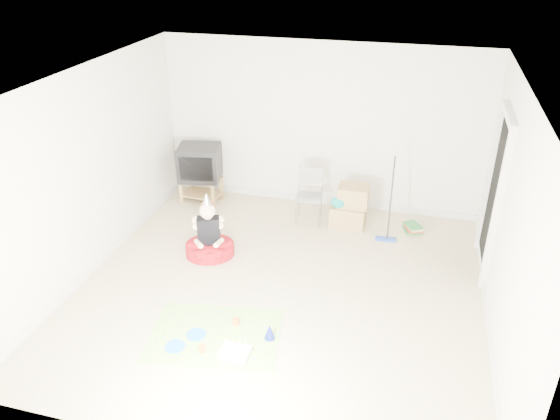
% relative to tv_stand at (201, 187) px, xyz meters
% --- Properties ---
extents(ground, '(5.00, 5.00, 0.00)m').
position_rel_tv_stand_xyz_m(ground, '(1.88, -2.07, -0.24)').
color(ground, '#C6B68E').
rests_on(ground, ground).
extents(doorway_recess, '(0.02, 0.90, 2.05)m').
position_rel_tv_stand_xyz_m(doorway_recess, '(4.36, -0.87, 0.79)').
color(doorway_recess, black).
rests_on(doorway_recess, ground).
extents(tv_stand, '(0.65, 0.43, 0.39)m').
position_rel_tv_stand_xyz_m(tv_stand, '(0.00, 0.00, 0.00)').
color(tv_stand, '#A5804A').
rests_on(tv_stand, ground).
extents(crt_tv, '(0.73, 0.64, 0.56)m').
position_rel_tv_stand_xyz_m(crt_tv, '(-0.00, 0.00, 0.43)').
color(crt_tv, black).
rests_on(crt_tv, tv_stand).
extents(folding_chair, '(0.42, 0.40, 0.86)m').
position_rel_tv_stand_xyz_m(folding_chair, '(1.86, -0.26, 0.18)').
color(folding_chair, gray).
rests_on(folding_chair, ground).
extents(cardboard_boxes, '(0.54, 0.41, 0.65)m').
position_rel_tv_stand_xyz_m(cardboard_boxes, '(2.48, -0.22, 0.07)').
color(cardboard_boxes, '#A58250').
rests_on(cardboard_boxes, ground).
extents(floor_mop, '(0.30, 0.39, 1.17)m').
position_rel_tv_stand_xyz_m(floor_mop, '(3.06, -0.53, 0.02)').
color(floor_mop, '#2445B5').
rests_on(floor_mop, ground).
extents(book_pile, '(0.30, 0.34, 0.13)m').
position_rel_tv_stand_xyz_m(book_pile, '(3.44, -0.15, -0.18)').
color(book_pile, '#267231').
rests_on(book_pile, ground).
extents(seated_woman, '(0.85, 0.85, 0.96)m').
position_rel_tv_stand_xyz_m(seated_woman, '(0.75, -1.55, -0.03)').
color(seated_woman, '#AB0F19').
rests_on(seated_woman, ground).
extents(party_mat, '(1.60, 1.27, 0.01)m').
position_rel_tv_stand_xyz_m(party_mat, '(1.41, -3.10, -0.24)').
color(party_mat, '#DF2F72').
rests_on(party_mat, ground).
extents(birthday_cake, '(0.31, 0.25, 0.15)m').
position_rel_tv_stand_xyz_m(birthday_cake, '(1.74, -3.38, -0.20)').
color(birthday_cake, white).
rests_on(birthday_cake, party_mat).
extents(blue_plate_near, '(0.25, 0.25, 0.01)m').
position_rel_tv_stand_xyz_m(blue_plate_near, '(1.21, -3.17, -0.23)').
color(blue_plate_near, blue).
rests_on(blue_plate_near, party_mat).
extents(blue_plate_far, '(0.23, 0.23, 0.01)m').
position_rel_tv_stand_xyz_m(blue_plate_far, '(1.06, -3.41, -0.23)').
color(blue_plate_far, blue).
rests_on(blue_plate_far, party_mat).
extents(orange_cup_near, '(0.08, 0.08, 0.09)m').
position_rel_tv_stand_xyz_m(orange_cup_near, '(1.58, -2.88, -0.19)').
color(orange_cup_near, orange).
rests_on(orange_cup_near, party_mat).
extents(orange_cup_far, '(0.09, 0.09, 0.08)m').
position_rel_tv_stand_xyz_m(orange_cup_far, '(1.38, -3.40, -0.19)').
color(orange_cup_far, orange).
rests_on(orange_cup_far, party_mat).
extents(blue_party_hat, '(0.13, 0.13, 0.18)m').
position_rel_tv_stand_xyz_m(blue_party_hat, '(2.02, -3.01, -0.14)').
color(blue_party_hat, '#16219F').
rests_on(blue_party_hat, party_mat).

